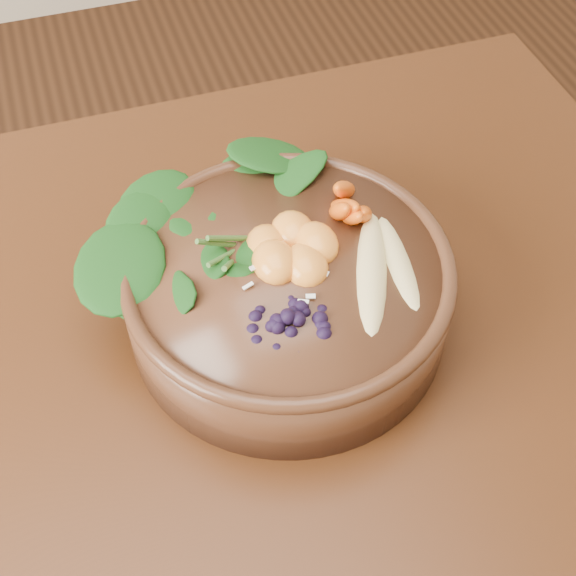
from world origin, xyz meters
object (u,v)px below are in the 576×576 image
(mandarin_cluster, at_px, (291,238))
(blueberry_pile, at_px, (288,306))
(kale_heap, at_px, (241,197))
(carrot_cluster, at_px, (352,172))
(banana_halves, at_px, (386,255))
(dining_table, at_px, (13,482))
(stoneware_bowl, at_px, (288,294))

(mandarin_cluster, xyz_separation_m, blueberry_pile, (-0.03, -0.08, 0.00))
(kale_heap, bearing_deg, carrot_cluster, -10.81)
(kale_heap, height_order, banana_halves, kale_heap)
(dining_table, bearing_deg, blueberry_pile, -3.96)
(dining_table, relative_size, mandarin_cluster, 15.43)
(dining_table, distance_m, kale_heap, 0.38)
(kale_heap, height_order, blueberry_pile, kale_heap)
(stoneware_bowl, relative_size, banana_halves, 1.89)
(blueberry_pile, bearing_deg, kale_heap, 90.47)
(kale_heap, xyz_separation_m, blueberry_pile, (0.00, -0.15, -0.00))
(dining_table, bearing_deg, carrot_cluster, 14.63)
(carrot_cluster, xyz_separation_m, banana_halves, (0.00, -0.09, -0.03))
(banana_halves, height_order, blueberry_pile, blueberry_pile)
(blueberry_pile, bearing_deg, dining_table, 176.04)
(carrot_cluster, distance_m, banana_halves, 0.10)
(stoneware_bowl, xyz_separation_m, kale_heap, (-0.02, 0.08, 0.07))
(carrot_cluster, relative_size, banana_halves, 0.52)
(dining_table, relative_size, banana_halves, 9.23)
(kale_heap, xyz_separation_m, carrot_cluster, (0.11, -0.02, 0.02))
(dining_table, relative_size, kale_heap, 7.47)
(mandarin_cluster, bearing_deg, kale_heap, 116.89)
(stoneware_bowl, relative_size, mandarin_cluster, 3.15)
(carrot_cluster, height_order, banana_halves, carrot_cluster)
(dining_table, xyz_separation_m, stoneware_bowl, (0.31, 0.04, 0.14))
(dining_table, relative_size, blueberry_pile, 10.59)
(dining_table, relative_size, stoneware_bowl, 4.89)
(carrot_cluster, height_order, blueberry_pile, carrot_cluster)
(dining_table, height_order, kale_heap, kale_heap)
(stoneware_bowl, xyz_separation_m, blueberry_pile, (-0.02, -0.06, 0.07))
(kale_heap, bearing_deg, stoneware_bowl, -74.46)
(stoneware_bowl, distance_m, blueberry_pile, 0.09)
(kale_heap, relative_size, blueberry_pile, 1.42)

